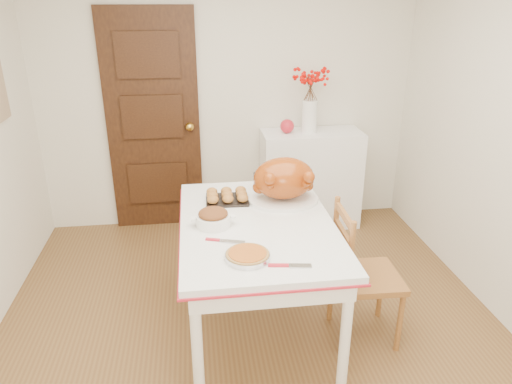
{
  "coord_description": "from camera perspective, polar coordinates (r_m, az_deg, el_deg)",
  "views": [
    {
      "loc": [
        -0.33,
        -2.42,
        2.14
      ],
      "look_at": [
        0.03,
        0.22,
        1.02
      ],
      "focal_mm": 33.18,
      "sensor_mm": 36.0,
      "label": 1
    }
  ],
  "objects": [
    {
      "name": "floor",
      "position": [
        3.25,
        0.02,
        -18.45
      ],
      "size": [
        3.5,
        4.0,
        0.0
      ],
      "primitive_type": "cube",
      "color": "brown",
      "rests_on": "ground"
    },
    {
      "name": "wall_back",
      "position": [
        4.52,
        -3.43,
        11.37
      ],
      "size": [
        3.5,
        0.0,
        2.5
      ],
      "primitive_type": "cube",
      "color": "silver",
      "rests_on": "ground"
    },
    {
      "name": "door_back",
      "position": [
        4.54,
        -12.26,
        8.1
      ],
      "size": [
        0.85,
        0.06,
        2.06
      ],
      "primitive_type": "cube",
      "color": "black",
      "rests_on": "ground"
    },
    {
      "name": "sideboard",
      "position": [
        4.65,
        6.54,
        1.58
      ],
      "size": [
        0.94,
        0.42,
        0.94
      ],
      "primitive_type": "cube",
      "color": "white",
      "rests_on": "floor"
    },
    {
      "name": "kitchen_table",
      "position": [
        3.13,
        0.12,
        -10.52
      ],
      "size": [
        0.96,
        1.4,
        0.84
      ],
      "primitive_type": null,
      "color": "white",
      "rests_on": "floor"
    },
    {
      "name": "chair_oak",
      "position": [
        3.17,
        13.25,
        -9.6
      ],
      "size": [
        0.43,
        0.43,
        0.94
      ],
      "primitive_type": null,
      "rotation": [
        0.0,
        0.0,
        1.53
      ],
      "color": "#9D5D2D",
      "rests_on": "floor"
    },
    {
      "name": "berry_vase",
      "position": [
        4.42,
        6.54,
        11.08
      ],
      "size": [
        0.32,
        0.32,
        0.63
      ],
      "primitive_type": null,
      "color": "white",
      "rests_on": "sideboard"
    },
    {
      "name": "apple",
      "position": [
        4.43,
        3.77,
        7.92
      ],
      "size": [
        0.13,
        0.13,
        0.13
      ],
      "primitive_type": "sphere",
      "color": "red",
      "rests_on": "sideboard"
    },
    {
      "name": "turkey_platter",
      "position": [
        3.16,
        3.38,
        1.38
      ],
      "size": [
        0.5,
        0.41,
        0.3
      ],
      "primitive_type": null,
      "rotation": [
        0.0,
        0.0,
        -0.06
      ],
      "color": "#9F3E11",
      "rests_on": "kitchen_table"
    },
    {
      "name": "pumpkin_pie",
      "position": [
        2.52,
        -1.03,
        -7.57
      ],
      "size": [
        0.29,
        0.29,
        0.05
      ],
      "primitive_type": "cylinder",
      "rotation": [
        0.0,
        0.0,
        0.22
      ],
      "color": "#A75219",
      "rests_on": "kitchen_table"
    },
    {
      "name": "stuffing_dish",
      "position": [
        2.87,
        -5.18,
        -3.1
      ],
      "size": [
        0.32,
        0.28,
        0.1
      ],
      "primitive_type": null,
      "rotation": [
        0.0,
        0.0,
        0.33
      ],
      "color": "brown",
      "rests_on": "kitchen_table"
    },
    {
      "name": "rolls_tray",
      "position": [
        3.2,
        -3.5,
        -0.48
      ],
      "size": [
        0.29,
        0.23,
        0.08
      ],
      "primitive_type": null,
      "rotation": [
        0.0,
        0.0,
        -0.04
      ],
      "color": "#AC6433",
      "rests_on": "kitchen_table"
    },
    {
      "name": "pie_server",
      "position": [
        2.47,
        4.1,
        -8.82
      ],
      "size": [
        0.23,
        0.1,
        0.01
      ],
      "primitive_type": null,
      "rotation": [
        0.0,
        0.0,
        -0.15
      ],
      "color": "silver",
      "rests_on": "kitchen_table"
    },
    {
      "name": "carving_knife",
      "position": [
        2.7,
        -3.75,
        -5.86
      ],
      "size": [
        0.23,
        0.12,
        0.01
      ],
      "primitive_type": null,
      "rotation": [
        0.0,
        0.0,
        -0.3
      ],
      "color": "silver",
      "rests_on": "kitchen_table"
    },
    {
      "name": "drinking_glass",
      "position": [
        3.41,
        0.26,
        1.4
      ],
      "size": [
        0.09,
        0.09,
        0.12
      ],
      "primitive_type": "cylinder",
      "rotation": [
        0.0,
        0.0,
        0.35
      ],
      "color": "white",
      "rests_on": "kitchen_table"
    },
    {
      "name": "shaker_pair",
      "position": [
        3.46,
        5.12,
        1.37
      ],
      "size": [
        0.1,
        0.05,
        0.09
      ],
      "primitive_type": null,
      "rotation": [
        0.0,
        0.0,
        -0.18
      ],
      "color": "white",
      "rests_on": "kitchen_table"
    }
  ]
}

